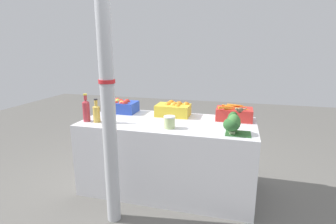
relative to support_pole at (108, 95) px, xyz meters
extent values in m
plane|color=#605E59|center=(0.33, 0.65, -1.15)|extent=(10.00, 10.00, 0.00)
cube|color=silver|center=(0.33, 0.65, -0.76)|extent=(1.80, 0.81, 0.77)
cylinder|color=#B7BABF|center=(0.00, 0.00, 0.00)|extent=(0.12, 0.12, 2.29)
cylinder|color=red|center=(0.00, 0.00, 0.11)|extent=(0.13, 0.13, 0.03)
cube|color=#2847B7|center=(-0.31, 0.89, -0.31)|extent=(0.37, 0.25, 0.13)
sphere|color=red|center=(-0.33, 0.93, -0.26)|extent=(0.08, 0.08, 0.08)
sphere|color=red|center=(-0.24, 0.91, -0.25)|extent=(0.07, 0.07, 0.07)
sphere|color=red|center=(-0.27, 0.82, -0.26)|extent=(0.06, 0.06, 0.06)
sphere|color=red|center=(-0.34, 0.83, -0.26)|extent=(0.06, 0.06, 0.06)
sphere|color=red|center=(-0.23, 0.82, -0.25)|extent=(0.07, 0.07, 0.07)
sphere|color=red|center=(-0.38, 0.94, -0.25)|extent=(0.08, 0.08, 0.08)
sphere|color=red|center=(-0.25, 0.92, -0.26)|extent=(0.06, 0.06, 0.06)
sphere|color=#9EBC42|center=(-0.27, 0.83, -0.26)|extent=(0.07, 0.07, 0.07)
sphere|color=red|center=(-0.29, 0.88, -0.25)|extent=(0.07, 0.07, 0.07)
sphere|color=red|center=(-0.39, 0.84, -0.26)|extent=(0.08, 0.08, 0.08)
sphere|color=#9EBC42|center=(-0.36, 0.92, -0.26)|extent=(0.07, 0.07, 0.07)
sphere|color=#9EBC42|center=(-0.44, 0.96, -0.25)|extent=(0.06, 0.06, 0.06)
cube|color=gold|center=(0.33, 0.89, -0.31)|extent=(0.37, 0.25, 0.13)
sphere|color=orange|center=(0.39, 0.95, -0.26)|extent=(0.08, 0.08, 0.08)
sphere|color=orange|center=(0.46, 0.96, -0.26)|extent=(0.08, 0.08, 0.08)
sphere|color=orange|center=(0.33, 0.88, -0.26)|extent=(0.07, 0.07, 0.07)
sphere|color=orange|center=(0.34, 0.91, -0.26)|extent=(0.08, 0.08, 0.08)
sphere|color=orange|center=(0.27, 0.94, -0.26)|extent=(0.08, 0.08, 0.08)
sphere|color=orange|center=(0.29, 0.97, -0.25)|extent=(0.08, 0.08, 0.08)
sphere|color=orange|center=(0.37, 0.93, -0.26)|extent=(0.07, 0.07, 0.07)
sphere|color=orange|center=(0.27, 0.89, -0.26)|extent=(0.08, 0.08, 0.08)
sphere|color=orange|center=(0.39, 0.85, -0.26)|extent=(0.07, 0.07, 0.07)
cube|color=red|center=(1.00, 0.89, -0.31)|extent=(0.37, 0.25, 0.13)
cone|color=orange|center=(0.99, 0.97, -0.24)|extent=(0.16, 0.07, 0.03)
cone|color=orange|center=(1.00, 0.90, -0.22)|extent=(0.17, 0.08, 0.03)
cone|color=orange|center=(1.04, 0.98, -0.23)|extent=(0.13, 0.05, 0.02)
cone|color=orange|center=(0.98, 0.81, -0.24)|extent=(0.17, 0.06, 0.02)
cone|color=orange|center=(0.92, 0.80, -0.22)|extent=(0.17, 0.08, 0.03)
cone|color=orange|center=(1.09, 0.80, -0.23)|extent=(0.14, 0.05, 0.03)
cone|color=orange|center=(1.02, 0.97, -0.23)|extent=(0.14, 0.04, 0.02)
cone|color=orange|center=(0.98, 0.86, -0.23)|extent=(0.17, 0.06, 0.02)
cone|color=orange|center=(0.94, 0.92, -0.23)|extent=(0.15, 0.05, 0.02)
cone|color=orange|center=(1.07, 0.97, -0.24)|extent=(0.17, 0.05, 0.02)
cube|color=#2D602D|center=(1.05, 0.42, -0.37)|extent=(0.22, 0.18, 0.01)
ellipsoid|color=#2D602D|center=(0.99, 0.43, -0.26)|extent=(0.10, 0.10, 0.17)
cylinder|color=#B2C693|center=(0.99, 0.43, -0.36)|extent=(0.03, 0.03, 0.02)
ellipsoid|color=#427F3D|center=(1.00, 0.38, -0.26)|extent=(0.12, 0.12, 0.15)
cylinder|color=#B2C693|center=(1.00, 0.38, -0.36)|extent=(0.03, 0.03, 0.02)
ellipsoid|color=#2D602D|center=(1.00, 0.45, -0.28)|extent=(0.12, 0.12, 0.12)
cylinder|color=#B2C693|center=(1.00, 0.45, -0.36)|extent=(0.03, 0.03, 0.02)
ellipsoid|color=#2D602D|center=(0.98, 0.38, -0.28)|extent=(0.14, 0.14, 0.12)
cylinder|color=#B2C693|center=(0.98, 0.38, -0.36)|extent=(0.03, 0.03, 0.02)
cylinder|color=#B2333D|center=(-0.49, 0.44, -0.28)|extent=(0.07, 0.07, 0.20)
cone|color=#B2333D|center=(-0.49, 0.44, -0.16)|extent=(0.07, 0.07, 0.03)
cylinder|color=#B2333D|center=(-0.49, 0.44, -0.12)|extent=(0.03, 0.03, 0.05)
cylinder|color=gold|center=(-0.49, 0.44, -0.09)|extent=(0.04, 0.04, 0.01)
cylinder|color=gold|center=(-0.37, 0.44, -0.30)|extent=(0.07, 0.07, 0.16)
cone|color=gold|center=(-0.37, 0.44, -0.20)|extent=(0.07, 0.07, 0.02)
cylinder|color=gold|center=(-0.37, 0.44, -0.17)|extent=(0.03, 0.03, 0.05)
cylinder|color=#2D2D33|center=(-0.37, 0.44, -0.14)|extent=(0.04, 0.04, 0.01)
cylinder|color=gold|center=(-0.27, 0.44, -0.28)|extent=(0.06, 0.06, 0.19)
cone|color=gold|center=(-0.27, 0.44, -0.17)|extent=(0.06, 0.06, 0.03)
cylinder|color=gold|center=(-0.27, 0.44, -0.13)|extent=(0.03, 0.03, 0.05)
cylinder|color=gold|center=(-0.27, 0.44, -0.10)|extent=(0.03, 0.03, 0.01)
cylinder|color=#B2C684|center=(0.41, 0.43, -0.32)|extent=(0.11, 0.11, 0.11)
cylinder|color=white|center=(0.41, 0.43, -0.26)|extent=(0.11, 0.11, 0.01)
cube|color=#4C3D2D|center=(1.05, 0.40, -0.17)|extent=(0.02, 0.02, 0.01)
ellipsoid|color=#7A664C|center=(1.05, 0.40, -0.15)|extent=(0.08, 0.08, 0.04)
sphere|color=#897556|center=(1.02, 0.38, -0.14)|extent=(0.03, 0.03, 0.03)
cone|color=#4C3D28|center=(1.01, 0.37, -0.14)|extent=(0.02, 0.02, 0.01)
cube|color=#7A664C|center=(1.09, 0.44, -0.15)|extent=(0.04, 0.04, 0.01)
camera|label=1|loc=(1.02, -1.90, 0.38)|focal=28.00mm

